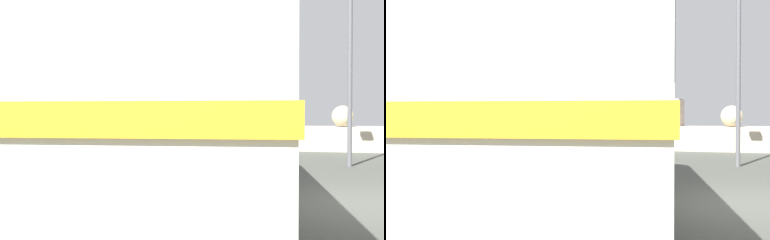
{
  "view_description": "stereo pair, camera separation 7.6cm",
  "coord_description": "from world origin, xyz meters",
  "views": [
    {
      "loc": [
        -1.23,
        -8.13,
        1.66
      ],
      "look_at": [
        -2.98,
        -0.66,
        1.55
      ],
      "focal_mm": 39.54,
      "sensor_mm": 36.0,
      "label": 1
    },
    {
      "loc": [
        -1.15,
        -8.11,
        1.66
      ],
      "look_at": [
        -2.98,
        -0.66,
        1.55
      ],
      "focal_mm": 39.54,
      "sensor_mm": 36.0,
      "label": 2
    }
  ],
  "objects": [
    {
      "name": "vintage_coach",
      "position": [
        -2.8,
        -1.84,
        2.05
      ],
      "size": [
        3.28,
        8.78,
        3.7
      ],
      "rotation": [
        0.0,
        0.0,
        0.1
      ],
      "color": "black",
      "rests_on": "ground"
    },
    {
      "name": "breakwater",
      "position": [
        0.1,
        11.81,
        0.78
      ],
      "size": [
        31.36,
        2.44,
        2.5
      ],
      "color": "#C1B199",
      "rests_on": "ground"
    },
    {
      "name": "lamp_post",
      "position": [
        0.45,
        5.8,
        3.25
      ],
      "size": [
        1.06,
        0.24,
        5.7
      ],
      "color": "#5B5B60",
      "rests_on": "ground"
    },
    {
      "name": "ground",
      "position": [
        0.0,
        0.0,
        0.01
      ],
      "size": [
        32.0,
        26.0,
        0.02
      ],
      "color": "#474A43"
    }
  ]
}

